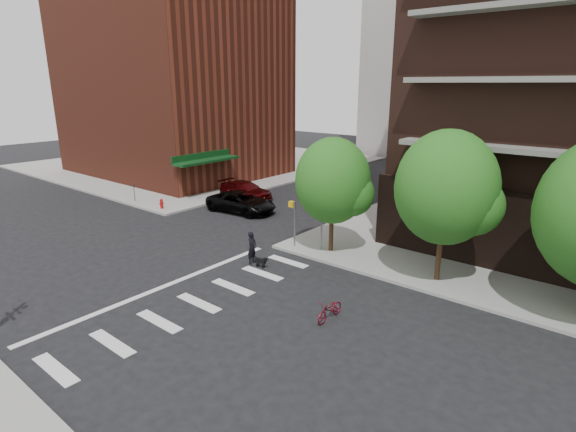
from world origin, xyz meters
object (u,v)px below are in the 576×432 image
parked_car_maroon (246,190)px  dog_walker (252,248)px  parked_car_black (241,202)px  parked_car_silver (321,181)px  scooter (330,310)px  fire_hydrant (162,203)px

parked_car_maroon → dog_walker: size_ratio=2.77×
parked_car_black → parked_car_maroon: (-2.55, 3.08, -0.04)m
parked_car_maroon → dog_walker: bearing=-136.1°
parked_car_silver → scooter: 22.98m
parked_car_black → parked_car_silver: size_ratio=1.23×
fire_hydrant → parked_car_black: (4.85, 3.40, 0.18)m
fire_hydrant → dog_walker: size_ratio=0.42×
scooter → dog_walker: (-6.39, 2.26, 0.44)m
fire_hydrant → scooter: bearing=-16.2°
parked_car_black → dog_walker: size_ratio=3.06×
scooter → dog_walker: bearing=159.6°
parked_car_silver → parked_car_maroon: bearing=159.3°
fire_hydrant → parked_car_maroon: parked_car_maroon is taller
parked_car_silver → scooter: bearing=-142.3°
fire_hydrant → parked_car_black: bearing=35.1°
dog_walker → fire_hydrant: bearing=63.4°
parked_car_maroon → scooter: 20.17m
scooter → dog_walker: dog_walker is taller
parked_car_black → parked_car_maroon: size_ratio=1.10×
parked_car_maroon → dog_walker: 13.82m
parked_car_maroon → parked_car_silver: parked_car_silver is taller
scooter → parked_car_silver: bearing=125.4°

